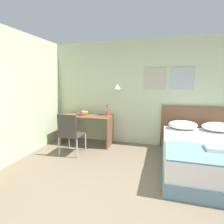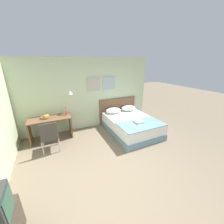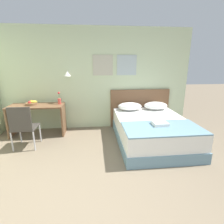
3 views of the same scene
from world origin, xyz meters
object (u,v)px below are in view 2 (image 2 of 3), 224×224
pillow_right (128,108)px  flower_vase (66,112)px  bed (131,125)px  desk (50,124)px  desk_chair (49,135)px  pillow_left (113,110)px  folded_towel_near_foot (139,121)px  throw_blanket (141,124)px  fruit_bowl (45,117)px  headboard (118,110)px

pillow_right → flower_vase: bearing=179.5°
bed → desk: size_ratio=1.61×
bed → desk_chair: (-2.75, -0.04, 0.26)m
pillow_left → folded_towel_near_foot: pillow_left is taller
throw_blanket → fruit_bowl: bearing=153.8°
bed → throw_blanket: (0.00, -0.61, 0.29)m
pillow_right → desk_chair: (-3.11, -0.82, -0.12)m
pillow_left → desk_chair: desk_chair is taller
desk → fruit_bowl: bearing=161.4°
flower_vase → fruit_bowl: bearing=-178.1°
headboard → folded_towel_near_foot: headboard is taller
pillow_right → flower_vase: 2.50m
desk → desk_chair: (-0.06, -0.78, 0.00)m
bed → fruit_bowl: size_ratio=7.33×
bed → fruit_bowl: (-2.82, 0.78, 0.53)m
desk → throw_blanket: bearing=-26.5°
folded_towel_near_foot → fruit_bowl: 3.08m
headboard → desk_chair: bearing=-157.8°
pillow_left → flower_vase: (-1.79, 0.02, 0.21)m
throw_blanket → desk_chair: desk_chair is taller
flower_vase → pillow_right: bearing=-0.5°
pillow_left → folded_towel_near_foot: bearing=-74.3°
bed → flower_vase: bearing=159.6°
headboard → bed: bearing=-90.0°
desk_chair → bed: bearing=0.9°
pillow_left → flower_vase: 1.81m
headboard → throw_blanket: (0.00, -1.69, 0.04)m
throw_blanket → flower_vase: flower_vase is taller
pillow_right → desk: desk is taller
desk → desk_chair: size_ratio=1.39×
folded_towel_near_foot → desk_chair: size_ratio=0.30×
headboard → folded_towel_near_foot: bearing=-90.1°
pillow_right → throw_blanket: bearing=-104.2°
desk_chair → flower_vase: flower_vase is taller
desk → desk_chair: desk_chair is taller
headboard → pillow_right: (0.35, -0.30, 0.13)m
fruit_bowl → flower_vase: 0.67m
folded_towel_near_foot → desk: desk is taller
pillow_right → fruit_bowl: fruit_bowl is taller
headboard → flower_vase: size_ratio=5.36×
pillow_left → throw_blanket: pillow_left is taller
headboard → flower_vase: (-2.14, -0.28, 0.34)m
pillow_right → pillow_left: bearing=180.0°
headboard → pillow_right: size_ratio=2.66×
folded_towel_near_foot → desk: size_ratio=0.22×
fruit_bowl → flower_vase: bearing=1.9°
flower_vase → desk: bearing=-173.5°
pillow_right → desk: 3.05m
pillow_right → folded_towel_near_foot: size_ratio=2.19×
bed → desk: desk is taller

